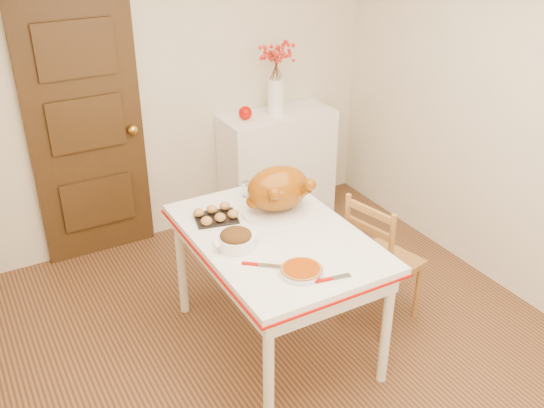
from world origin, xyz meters
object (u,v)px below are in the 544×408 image
sideboard (277,166)px  chair_oak (383,259)px  kitchen_table (276,291)px  turkey_platter (278,191)px  pumpkin_pie (301,270)px

sideboard → chair_oak: size_ratio=1.02×
kitchen_table → sideboard: bearing=60.0°
sideboard → turkey_platter: bearing=-119.7°
sideboard → chair_oak: sideboard is taller
sideboard → kitchen_table: (-0.88, -1.52, -0.07)m
pumpkin_pie → turkey_platter: bearing=70.5°
sideboard → pumpkin_pie: bearing=-116.4°
sideboard → pumpkin_pie: sideboard is taller
kitchen_table → pumpkin_pie: bearing=-101.5°
turkey_platter → pumpkin_pie: (-0.24, -0.66, -0.13)m
kitchen_table → pumpkin_pie: size_ratio=5.91×
chair_oak → turkey_platter: 0.86m
kitchen_table → chair_oak: chair_oak is taller
turkey_platter → sideboard: bearing=57.6°
kitchen_table → chair_oak: 0.76m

